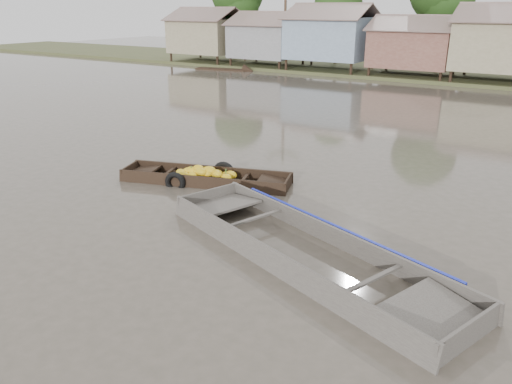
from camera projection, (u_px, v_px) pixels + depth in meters
The scene contains 3 objects.
ground at pixel (219, 225), 12.46m from camera, with size 120.00×120.00×0.00m, color #4B463A.
banana_boat at pixel (204, 178), 15.49m from camera, with size 5.43×2.84×0.76m.
viewer_boat at pixel (306, 256), 10.81m from camera, with size 8.01×4.51×0.63m.
Camera 1 is at (6.89, -9.10, 5.16)m, focal length 35.00 mm.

